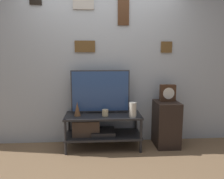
# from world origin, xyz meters

# --- Properties ---
(ground_plane) EXTENTS (12.00, 12.00, 0.00)m
(ground_plane) POSITION_xyz_m (0.00, 0.00, 0.00)
(ground_plane) COLOR #846647
(wall_back) EXTENTS (6.40, 0.08, 2.70)m
(wall_back) POSITION_xyz_m (-0.00, 0.58, 1.35)
(wall_back) COLOR #B2BCC6
(wall_back) RESTS_ON ground_plane
(media_console) EXTENTS (1.16, 0.49, 0.53)m
(media_console) POSITION_xyz_m (-0.10, 0.29, 0.34)
(media_console) COLOR #232326
(media_console) RESTS_ON ground_plane
(television) EXTENTS (0.91, 0.05, 0.68)m
(television) POSITION_xyz_m (-0.04, 0.40, 0.88)
(television) COLOR #333338
(television) RESTS_ON media_console
(vase_tall_ceramic) EXTENTS (0.11, 0.11, 0.22)m
(vase_tall_ceramic) POSITION_xyz_m (0.43, 0.13, 0.65)
(vase_tall_ceramic) COLOR beige
(vase_tall_ceramic) RESTS_ON media_console
(vase_slim_bronze) EXTENTS (0.10, 0.10, 0.21)m
(vase_slim_bronze) POSITION_xyz_m (-0.39, 0.25, 0.64)
(vase_slim_bronze) COLOR brown
(vase_slim_bronze) RESTS_ON media_console
(candle_jar) EXTENTS (0.09, 0.09, 0.10)m
(candle_jar) POSITION_xyz_m (0.03, 0.21, 0.58)
(candle_jar) COLOR beige
(candle_jar) RESTS_ON media_console
(side_table) EXTENTS (0.36, 0.45, 0.72)m
(side_table) POSITION_xyz_m (1.01, 0.31, 0.36)
(side_table) COLOR black
(side_table) RESTS_ON ground_plane
(mantel_clock) EXTENTS (0.24, 0.11, 0.26)m
(mantel_clock) POSITION_xyz_m (1.03, 0.37, 0.85)
(mantel_clock) COLOR #422819
(mantel_clock) RESTS_ON side_table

